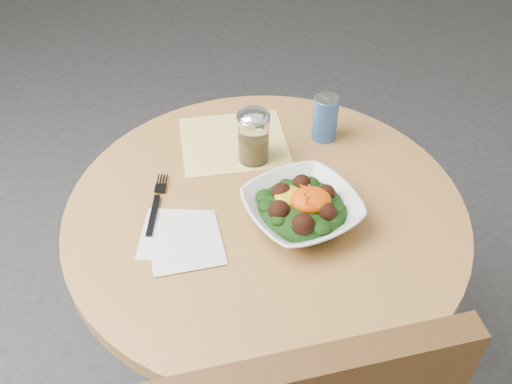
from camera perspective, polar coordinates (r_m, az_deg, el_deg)
ground at (r=1.88m, az=0.70°, el=-18.05°), size 6.00×6.00×0.00m
table at (r=1.42m, az=0.89°, el=-7.24°), size 0.90×0.90×0.75m
cloth_napkin at (r=1.45m, az=-2.23°, el=5.03°), size 0.28×0.26×0.00m
paper_napkins at (r=1.22m, az=-7.48°, el=-4.68°), size 0.19×0.20×0.00m
salad_bowl at (r=1.23m, az=4.61°, el=-1.63°), size 0.32×0.32×0.09m
fork at (r=1.30m, az=-9.89°, el=-0.94°), size 0.04×0.20×0.00m
spice_shaker at (r=1.36m, az=-0.25°, el=5.59°), size 0.08×0.08×0.14m
beverage_can at (r=1.45m, az=6.93°, el=7.37°), size 0.06×0.06×0.12m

